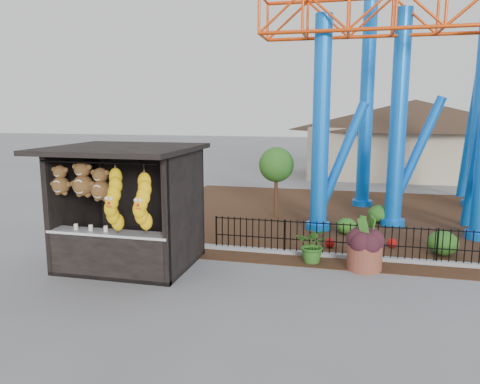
% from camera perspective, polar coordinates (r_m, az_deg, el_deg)
% --- Properties ---
extents(ground, '(120.00, 120.00, 0.00)m').
position_cam_1_polar(ground, '(10.74, -1.28, -11.98)').
color(ground, slate).
rests_on(ground, ground).
extents(mulch_bed, '(18.00, 12.00, 0.02)m').
position_cam_1_polar(mulch_bed, '(18.12, 17.88, -3.27)').
color(mulch_bed, '#331E11').
rests_on(mulch_bed, ground).
extents(curb, '(18.00, 0.18, 0.12)m').
position_cam_1_polar(curb, '(13.29, 19.36, -7.90)').
color(curb, gray).
rests_on(curb, ground).
extents(prize_booth, '(3.50, 3.40, 3.12)m').
position_cam_1_polar(prize_booth, '(12.15, -13.95, -2.09)').
color(prize_booth, black).
rests_on(prize_booth, ground).
extents(picket_fence, '(12.20, 0.06, 1.00)m').
position_cam_1_polar(picket_fence, '(13.30, 23.35, -6.18)').
color(picket_fence, black).
rests_on(picket_fence, ground).
extents(roller_coaster, '(11.00, 6.37, 10.82)m').
position_cam_1_polar(roller_coaster, '(18.18, 22.63, 16.94)').
color(roller_coaster, blue).
rests_on(roller_coaster, ground).
extents(terracotta_planter, '(1.11, 1.11, 0.65)m').
position_cam_1_polar(terracotta_planter, '(12.40, 14.93, -7.68)').
color(terracotta_planter, brown).
rests_on(terracotta_planter, ground).
extents(planter_foliage, '(0.70, 0.70, 0.64)m').
position_cam_1_polar(planter_foliage, '(12.22, 15.06, -4.80)').
color(planter_foliage, black).
rests_on(planter_foliage, terracotta_planter).
extents(potted_plant, '(0.99, 0.89, 0.98)m').
position_cam_1_polar(potted_plant, '(12.61, 8.96, -6.36)').
color(potted_plant, '#2F5F1C').
rests_on(potted_plant, ground).
extents(landscaping, '(7.21, 4.34, 0.67)m').
position_cam_1_polar(landscaping, '(15.84, 22.29, -4.31)').
color(landscaping, '#27591A').
rests_on(landscaping, mulch_bed).
extents(pavilion, '(15.00, 15.00, 4.80)m').
position_cam_1_polar(pavilion, '(29.82, 20.49, 7.57)').
color(pavilion, '#BFAD8C').
rests_on(pavilion, ground).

